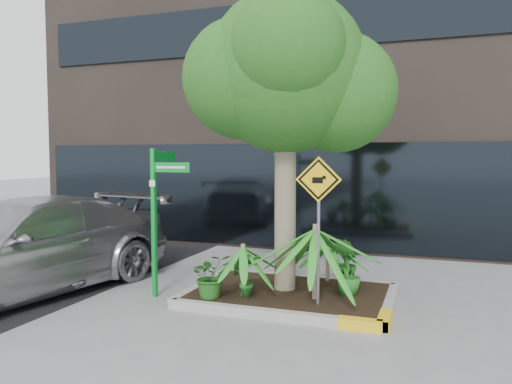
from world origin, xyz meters
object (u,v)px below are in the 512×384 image
(tree, at_px, (286,72))
(cattle_sign, at_px, (318,205))
(street_sign_post, at_px, (158,205))
(parked_car, at_px, (20,247))

(tree, xyz_separation_m, cattle_sign, (0.72, -0.70, -2.09))
(street_sign_post, height_order, cattle_sign, street_sign_post)
(tree, relative_size, cattle_sign, 2.31)
(parked_car, relative_size, street_sign_post, 2.27)
(parked_car, bearing_deg, cattle_sign, 19.44)
(tree, bearing_deg, cattle_sign, -44.35)
(street_sign_post, relative_size, cattle_sign, 1.13)
(cattle_sign, bearing_deg, parked_car, -179.84)
(tree, relative_size, street_sign_post, 2.05)
(cattle_sign, bearing_deg, tree, 128.06)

